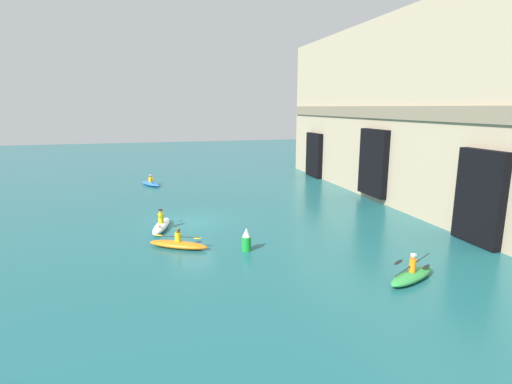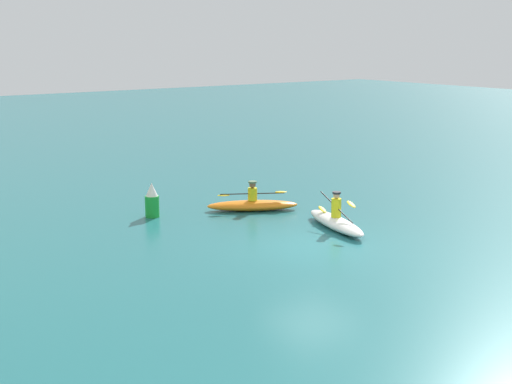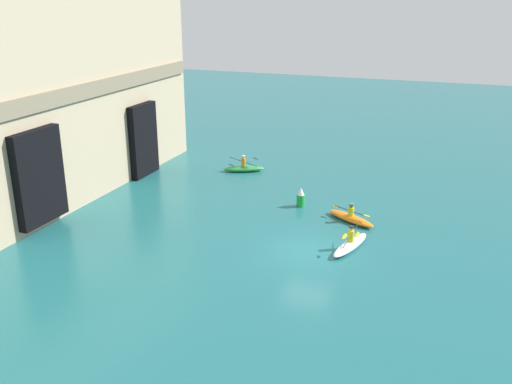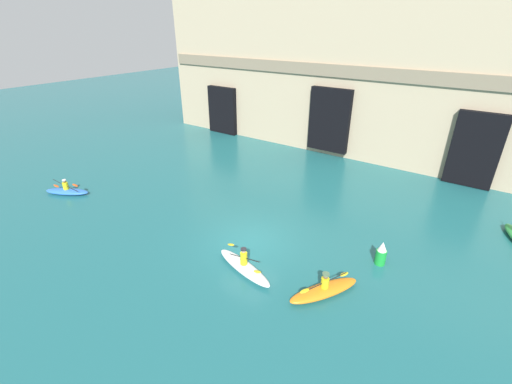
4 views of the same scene
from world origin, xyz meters
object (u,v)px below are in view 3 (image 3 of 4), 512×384
at_px(kayak_white, 350,244).
at_px(kayak_green, 244,168).
at_px(kayak_orange, 351,218).
at_px(marker_buoy, 301,198).

height_order(kayak_white, kayak_green, kayak_white).
xyz_separation_m(kayak_white, kayak_orange, (3.55, 0.72, -0.02)).
relative_size(kayak_white, marker_buoy, 2.89).
xyz_separation_m(kayak_white, kayak_green, (10.07, 9.80, -0.00)).
distance_m(kayak_green, kayak_orange, 11.18).
bearing_deg(kayak_orange, kayak_green, -5.23).
distance_m(kayak_white, kayak_orange, 3.62).
height_order(kayak_green, marker_buoy, marker_buoy).
relative_size(kayak_green, kayak_orange, 0.94).
bearing_deg(kayak_orange, kayak_white, 131.98).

